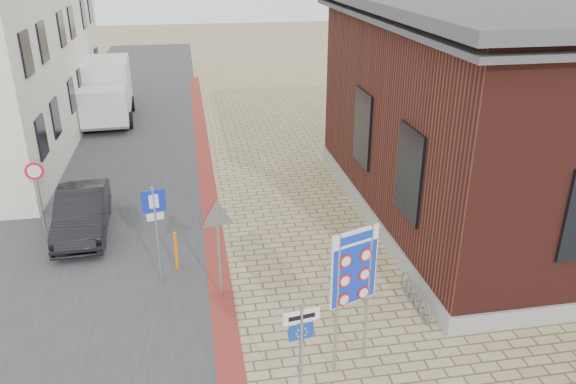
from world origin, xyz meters
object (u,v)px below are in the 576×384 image
object	(u,v)px
border_sign	(354,270)
parking_sign	(155,218)
essen_sign	(301,343)
bollard	(176,251)
box_truck	(106,91)
sedan	(82,213)

from	to	relation	value
border_sign	parking_sign	bearing A→B (deg)	114.60
essen_sign	bollard	xyz separation A→B (m)	(-2.28, 5.71, -1.09)
box_truck	parking_sign	xyz separation A→B (m)	(3.01, -15.95, 0.33)
parking_sign	essen_sign	bearing A→B (deg)	-75.88
box_truck	bollard	xyz separation A→B (m)	(3.43, -15.45, -0.95)
sedan	parking_sign	bearing A→B (deg)	-56.18
parking_sign	bollard	xyz separation A→B (m)	(0.42, 0.50, -1.28)
parking_sign	bollard	size ratio (longest dim) A/B	2.39
sedan	box_truck	size ratio (longest dim) A/B	0.72
parking_sign	border_sign	bearing A→B (deg)	-58.27
border_sign	essen_sign	world-z (taller)	border_sign
sedan	parking_sign	xyz separation A→B (m)	(2.41, -3.24, 1.17)
sedan	bollard	world-z (taller)	sedan
essen_sign	box_truck	bearing A→B (deg)	96.42
sedan	box_truck	bearing A→B (deg)	89.80
box_truck	parking_sign	size ratio (longest dim) A/B	2.12
sedan	border_sign	bearing A→B (deg)	-51.34
sedan	border_sign	world-z (taller)	border_sign
box_truck	parking_sign	bearing A→B (deg)	-81.96
box_truck	border_sign	world-z (taller)	border_sign
bollard	border_sign	bearing A→B (deg)	-51.47
box_truck	parking_sign	world-z (taller)	box_truck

